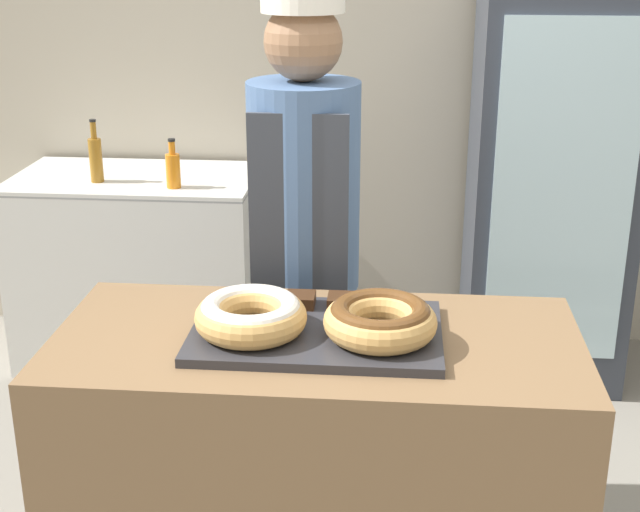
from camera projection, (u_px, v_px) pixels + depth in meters
name	position (u px, v px, depth m)	size (l,w,h in m)	color
wall_back	(359.00, 59.00, 4.09)	(8.00, 0.06, 2.70)	#BCB29E
display_counter	(317.00, 495.00, 2.40)	(1.33, 0.63, 0.94)	brown
serving_tray	(316.00, 332.00, 2.23)	(0.62, 0.40, 0.02)	#2D2D33
donut_light_glaze	(251.00, 314.00, 2.19)	(0.28, 0.28, 0.09)	tan
donut_chocolate_glaze	(380.00, 319.00, 2.16)	(0.28, 0.28, 0.09)	tan
brownie_back_left	(301.00, 300.00, 2.36)	(0.08, 0.08, 0.03)	#382111
brownie_back_right	(342.00, 301.00, 2.35)	(0.08, 0.08, 0.03)	#382111
baker_person	(304.00, 256.00, 2.78)	(0.34, 0.34, 1.76)	#4C4C51
beverage_fridge	(550.00, 185.00, 3.82)	(0.67, 0.60, 1.75)	#333842
chest_freezer	(141.00, 266.00, 4.13)	(1.09, 0.63, 0.87)	silver
bottle_amber	(96.00, 158.00, 3.85)	(0.06, 0.06, 0.27)	#99661E
bottle_orange	(173.00, 169.00, 3.77)	(0.06, 0.06, 0.21)	orange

